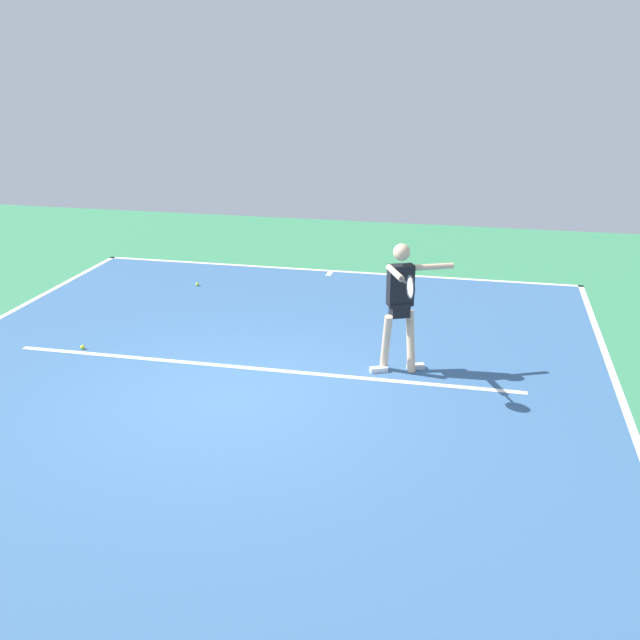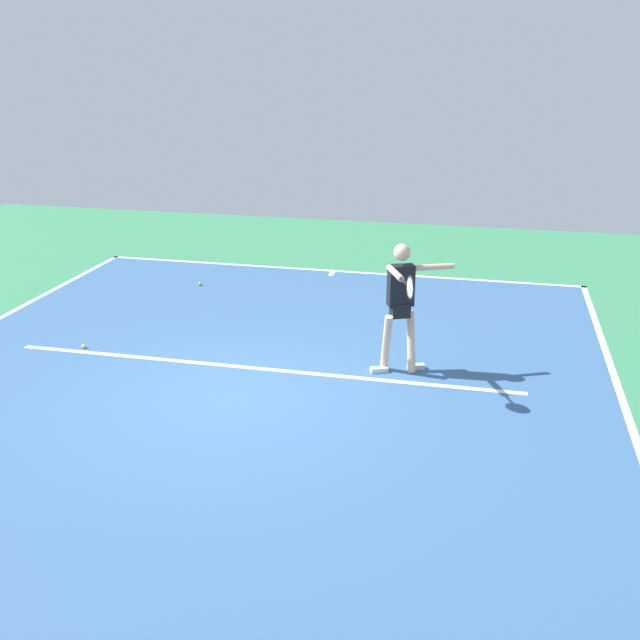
{
  "view_description": "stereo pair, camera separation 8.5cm",
  "coord_description": "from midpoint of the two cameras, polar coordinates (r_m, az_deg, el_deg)",
  "views": [
    {
      "loc": [
        -2.93,
        8.24,
        4.17
      ],
      "look_at": [
        -0.96,
        -0.65,
        0.9
      ],
      "focal_mm": 41.96,
      "sensor_mm": 36.0,
      "label": 1
    },
    {
      "loc": [
        -3.01,
        8.22,
        4.17
      ],
      "look_at": [
        -0.96,
        -0.65,
        0.9
      ],
      "focal_mm": 41.96,
      "sensor_mm": 36.0,
      "label": 2
    }
  ],
  "objects": [
    {
      "name": "ground_plane",
      "position": [
        9.69,
        -6.66,
        -5.88
      ],
      "size": [
        21.62,
        21.62,
        0.0
      ],
      "primitive_type": "plane",
      "color": "#388456"
    },
    {
      "name": "court_surface",
      "position": [
        9.69,
        -6.66,
        -5.87
      ],
      "size": [
        9.75,
        12.14,
        0.0
      ],
      "primitive_type": "cube",
      "color": "#38608E",
      "rests_on": "ground_plane"
    },
    {
      "name": "court_line_baseline_near",
      "position": [
        15.14,
        0.71,
        3.77
      ],
      "size": [
        9.75,
        0.1,
        0.01
      ],
      "primitive_type": "cube",
      "color": "white",
      "rests_on": "ground_plane"
    },
    {
      "name": "court_line_sideline_left",
      "position": [
        9.41,
        22.69,
        -8.21
      ],
      "size": [
        0.1,
        12.14,
        0.01
      ],
      "primitive_type": "cube",
      "color": "white",
      "rests_on": "ground_plane"
    },
    {
      "name": "court_line_service",
      "position": [
        10.5,
        -5.01,
        -3.72
      ],
      "size": [
        7.31,
        0.1,
        0.01
      ],
      "primitive_type": "cube",
      "color": "white",
      "rests_on": "ground_plane"
    },
    {
      "name": "court_line_centre_mark",
      "position": [
        14.95,
        0.55,
        3.56
      ],
      "size": [
        0.1,
        0.3,
        0.01
      ],
      "primitive_type": "cube",
      "color": "white",
      "rests_on": "ground_plane"
    },
    {
      "name": "tennis_player",
      "position": [
        10.06,
        5.97,
        1.59
      ],
      "size": [
        1.06,
        1.38,
        1.82
      ],
      "rotation": [
        0.0,
        0.0,
        0.42
      ],
      "color": "beige",
      "rests_on": "ground_plane"
    },
    {
      "name": "tennis_ball_centre_court",
      "position": [
        14.34,
        -9.51,
        2.7
      ],
      "size": [
        0.07,
        0.07,
        0.07
      ],
      "primitive_type": "sphere",
      "color": "#C6E53D",
      "rests_on": "ground_plane"
    },
    {
      "name": "tennis_ball_by_baseline",
      "position": [
        11.69,
        -17.86,
        -1.98
      ],
      "size": [
        0.07,
        0.07,
        0.07
      ],
      "primitive_type": "sphere",
      "color": "#CCE033",
      "rests_on": "ground_plane"
    }
  ]
}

